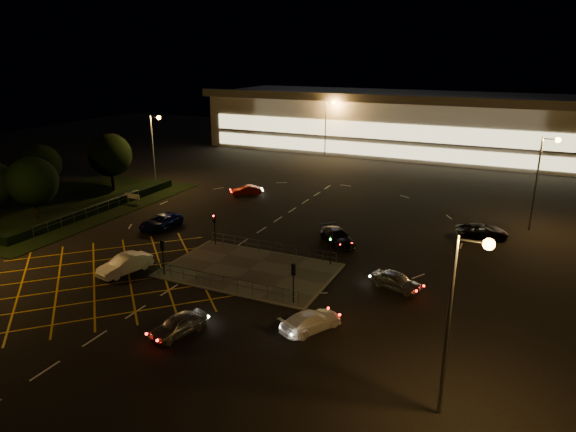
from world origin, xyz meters
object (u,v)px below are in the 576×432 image
at_px(signal_ne, 331,241).
at_px(car_queue_white, 125,264).
at_px(car_right_silver, 396,281).
at_px(car_circ_red, 247,190).
at_px(car_near_silver, 178,325).
at_px(car_east_grey, 482,231).
at_px(signal_nw, 214,223).
at_px(car_approach_white, 311,321).
at_px(car_left_blue, 161,222).
at_px(car_far_dkgrey, 337,237).
at_px(signal_se, 294,275).
at_px(signal_sw, 163,250).

bearing_deg(signal_ne, car_queue_white, -150.35).
xyz_separation_m(car_right_silver, car_circ_red, (-24.75, 19.83, -0.08)).
height_order(car_near_silver, car_right_silver, car_right_silver).
height_order(car_near_silver, car_east_grey, car_east_grey).
relative_size(signal_nw, car_queue_white, 0.66).
bearing_deg(car_east_grey, car_near_silver, 129.30).
xyz_separation_m(car_queue_white, car_approach_white, (18.11, -2.08, -0.12)).
xyz_separation_m(signal_nw, car_right_silver, (18.42, -2.16, -1.66)).
bearing_deg(car_right_silver, signal_nw, 100.39).
bearing_deg(car_queue_white, car_left_blue, 127.02).
xyz_separation_m(car_near_silver, car_circ_red, (-13.08, 32.84, -0.08)).
bearing_deg(car_right_silver, car_far_dkgrey, 62.35).
distance_m(car_left_blue, car_circ_red, 15.77).
distance_m(car_east_grey, car_approach_white, 25.75).
xyz_separation_m(car_far_dkgrey, car_east_grey, (12.89, 7.73, -0.01)).
relative_size(signal_se, car_east_grey, 0.61).
height_order(car_left_blue, car_east_grey, car_left_blue).
distance_m(signal_ne, car_left_blue, 20.31).
xyz_separation_m(car_queue_white, car_east_grey, (27.08, 22.06, -0.07)).
bearing_deg(car_right_silver, car_queue_white, 123.98).
height_order(signal_sw, car_left_blue, signal_sw).
distance_m(signal_sw, car_circ_red, 26.48).
relative_size(signal_se, car_circ_red, 0.83).
height_order(car_queue_white, car_circ_red, car_queue_white).
relative_size(car_near_silver, car_right_silver, 1.00).
height_order(signal_ne, car_left_blue, signal_ne).
xyz_separation_m(car_near_silver, car_approach_white, (7.87, 4.27, -0.04)).
relative_size(signal_se, car_far_dkgrey, 0.62).
xyz_separation_m(signal_nw, car_left_blue, (-8.15, 2.00, -1.64)).
distance_m(signal_ne, car_circ_red, 25.51).
distance_m(car_queue_white, car_east_grey, 34.92).
bearing_deg(car_near_silver, car_circ_red, 128.43).
distance_m(signal_sw, car_far_dkgrey, 17.29).
xyz_separation_m(car_far_dkgrey, car_approach_white, (3.93, -16.41, -0.06)).
xyz_separation_m(signal_ne, car_queue_white, (-15.50, -8.82, -1.58)).
relative_size(signal_ne, car_approach_white, 0.68).
bearing_deg(car_circ_red, signal_nw, -16.43).
relative_size(signal_sw, car_right_silver, 0.75).
bearing_deg(car_left_blue, car_right_silver, -5.19).
xyz_separation_m(signal_sw, car_near_silver, (6.75, -7.19, -1.66)).
bearing_deg(car_far_dkgrey, car_east_grey, -12.54).
height_order(signal_se, signal_nw, same).
relative_size(car_far_dkgrey, car_approach_white, 1.09).
height_order(signal_ne, car_circ_red, signal_ne).
distance_m(car_queue_white, car_right_silver, 22.91).
relative_size(car_near_silver, car_queue_white, 0.87).
height_order(car_left_blue, car_right_silver, car_left_blue).
bearing_deg(car_near_silver, car_left_blue, 147.65).
xyz_separation_m(car_queue_white, car_right_silver, (21.92, 6.66, -0.08)).
relative_size(signal_sw, car_circ_red, 0.83).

